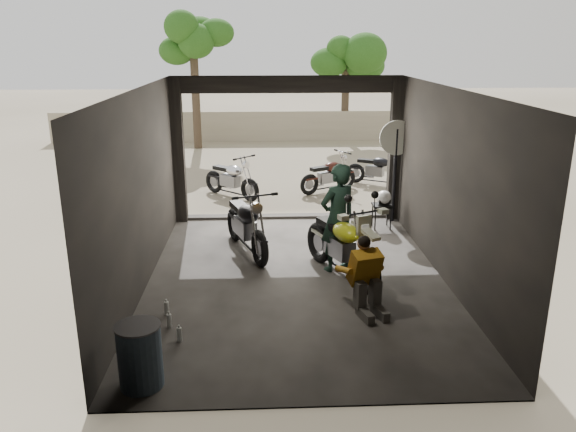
{
  "coord_description": "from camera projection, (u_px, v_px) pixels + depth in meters",
  "views": [
    {
      "loc": [
        -0.54,
        -8.8,
        3.9
      ],
      "look_at": [
        -0.11,
        0.6,
        0.96
      ],
      "focal_mm": 35.0,
      "sensor_mm": 36.0,
      "label": 1
    }
  ],
  "objects": [
    {
      "name": "outside_bike_c",
      "position": [
        377.0,
        167.0,
        15.75
      ],
      "size": [
        1.66,
        1.32,
        1.05
      ],
      "primitive_type": null,
      "rotation": [
        0.0,
        0.0,
        1.05
      ],
      "color": "black",
      "rests_on": "ground"
    },
    {
      "name": "mechanic",
      "position": [
        368.0,
        279.0,
        8.22
      ],
      "size": [
        0.77,
        0.91,
        1.13
      ],
      "primitive_type": null,
      "rotation": [
        0.0,
        0.0,
        0.29
      ],
      "color": "#B67E18",
      "rests_on": "ground"
    },
    {
      "name": "ground",
      "position": [
        296.0,
        280.0,
        9.58
      ],
      "size": [
        80.0,
        80.0,
        0.0
      ],
      "primitive_type": "plane",
      "color": "#7A6D56",
      "rests_on": "ground"
    },
    {
      "name": "left_bike",
      "position": [
        246.0,
        220.0,
        10.64
      ],
      "size": [
        1.39,
        2.07,
        1.3
      ],
      "primitive_type": null,
      "rotation": [
        0.0,
        0.0,
        0.35
      ],
      "color": "black",
      "rests_on": "ground"
    },
    {
      "name": "main_bike",
      "position": [
        341.0,
        240.0,
        9.51
      ],
      "size": [
        1.58,
        2.19,
        1.35
      ],
      "primitive_type": null,
      "rotation": [
        0.0,
        0.0,
        0.41
      ],
      "color": "beige",
      "rests_on": "ground"
    },
    {
      "name": "rider",
      "position": [
        338.0,
        218.0,
        9.71
      ],
      "size": [
        0.84,
        0.75,
        1.94
      ],
      "primitive_type": "imported",
      "rotation": [
        0.0,
        0.0,
        3.64
      ],
      "color": "black",
      "rests_on": "ground"
    },
    {
      "name": "boundary_wall",
      "position": [
        276.0,
        126.0,
        22.74
      ],
      "size": [
        18.0,
        0.3,
        1.2
      ],
      "primitive_type": "cube",
      "color": "gray",
      "rests_on": "ground"
    },
    {
      "name": "oil_drum",
      "position": [
        140.0,
        357.0,
        6.51
      ],
      "size": [
        0.64,
        0.64,
        0.79
      ],
      "primitive_type": "cylinder",
      "rotation": [
        0.0,
        0.0,
        -0.31
      ],
      "color": "#3A4E62",
      "rests_on": "ground"
    },
    {
      "name": "outside_bike_b",
      "position": [
        329.0,
        172.0,
        15.02
      ],
      "size": [
        1.69,
        1.36,
        1.07
      ],
      "primitive_type": null,
      "rotation": [
        0.0,
        0.0,
        2.1
      ],
      "color": "#39140D",
      "rests_on": "ground"
    },
    {
      "name": "outside_bike_a",
      "position": [
        231.0,
        176.0,
        14.5
      ],
      "size": [
        1.7,
        1.66,
        1.14
      ],
      "primitive_type": null,
      "rotation": [
        0.0,
        0.0,
        0.82
      ],
      "color": "black",
      "rests_on": "ground"
    },
    {
      "name": "sign_post",
      "position": [
        396.0,
        155.0,
        12.21
      ],
      "size": [
        0.76,
        0.08,
        2.29
      ],
      "rotation": [
        0.0,
        0.0,
        -0.27
      ],
      "color": "black",
      "rests_on": "ground"
    },
    {
      "name": "stool",
      "position": [
        382.0,
        208.0,
        12.05
      ],
      "size": [
        0.4,
        0.4,
        0.55
      ],
      "rotation": [
        0.0,
        0.0,
        -0.27
      ],
      "color": "black",
      "rests_on": "ground"
    },
    {
      "name": "tree_right",
      "position": [
        347.0,
        50.0,
        21.98
      ],
      "size": [
        2.2,
        2.2,
        5.0
      ],
      "color": "#382B1E",
      "rests_on": "ground"
    },
    {
      "name": "tree_left",
      "position": [
        193.0,
        38.0,
        20.17
      ],
      "size": [
        2.2,
        2.2,
        5.6
      ],
      "color": "#382B1E",
      "rests_on": "ground"
    },
    {
      "name": "helmet",
      "position": [
        384.0,
        197.0,
        11.99
      ],
      "size": [
        0.43,
        0.44,
        0.31
      ],
      "primitive_type": "ellipsoid",
      "rotation": [
        0.0,
        0.0,
        -0.43
      ],
      "color": "silver",
      "rests_on": "stool"
    },
    {
      "name": "garage",
      "position": [
        295.0,
        199.0,
        9.71
      ],
      "size": [
        7.0,
        7.13,
        3.2
      ],
      "color": "#2D2B28",
      "rests_on": "ground"
    }
  ]
}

